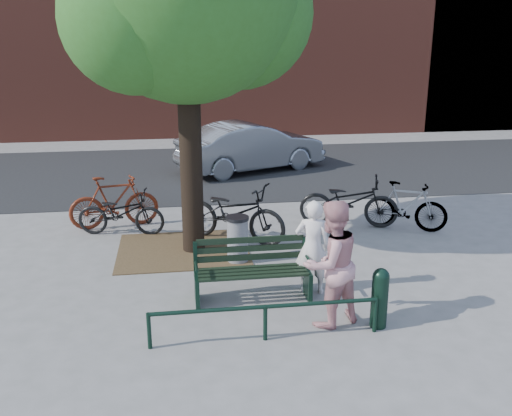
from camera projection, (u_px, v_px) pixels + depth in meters
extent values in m
plane|color=gray|center=(253.00, 299.00, 8.67)|extent=(90.00, 90.00, 0.00)
cube|color=brown|center=(183.00, 250.00, 10.61)|extent=(2.40, 2.00, 0.02)
cube|color=black|center=(213.00, 171.00, 16.71)|extent=(40.00, 7.00, 0.01)
cube|color=black|center=(197.00, 289.00, 8.49)|extent=(0.06, 0.52, 0.45)
cube|color=black|center=(195.00, 256.00, 8.57)|extent=(0.06, 0.06, 0.44)
cylinder|color=black|center=(196.00, 267.00, 8.27)|extent=(0.04, 0.36, 0.04)
cube|color=black|center=(307.00, 282.00, 8.72)|extent=(0.06, 0.52, 0.45)
cube|color=black|center=(304.00, 250.00, 8.81)|extent=(0.06, 0.06, 0.44)
cylinder|color=black|center=(309.00, 260.00, 8.51)|extent=(0.04, 0.36, 0.04)
cube|color=black|center=(253.00, 272.00, 8.54)|extent=(1.64, 0.46, 0.04)
cube|color=black|center=(250.00, 249.00, 8.67)|extent=(1.64, 0.03, 0.47)
cylinder|color=black|center=(149.00, 331.00, 7.26)|extent=(0.06, 0.06, 0.50)
cylinder|color=black|center=(265.00, 323.00, 7.46)|extent=(0.06, 0.06, 0.50)
cylinder|color=black|center=(375.00, 315.00, 7.67)|extent=(0.06, 0.06, 0.50)
cylinder|color=black|center=(265.00, 307.00, 7.39)|extent=(3.00, 0.06, 0.06)
cylinder|color=black|center=(191.00, 150.00, 10.08)|extent=(0.40, 0.40, 3.80)
sphere|color=#27571B|center=(238.00, 13.00, 9.81)|extent=(2.60, 2.60, 2.60)
sphere|color=#27571B|center=(136.00, 18.00, 8.94)|extent=(2.40, 2.40, 2.40)
imported|color=silver|center=(313.00, 247.00, 8.72)|extent=(0.62, 0.50, 1.49)
imported|color=#CB8C8E|center=(331.00, 264.00, 7.71)|extent=(1.06, 0.97, 1.78)
cylinder|color=black|center=(379.00, 302.00, 7.77)|extent=(0.23, 0.23, 0.74)
sphere|color=black|center=(381.00, 277.00, 7.66)|extent=(0.23, 0.23, 0.23)
cylinder|color=gray|center=(238.00, 241.00, 10.00)|extent=(0.37, 0.37, 0.78)
cylinder|color=black|center=(237.00, 218.00, 9.88)|extent=(0.41, 0.41, 0.06)
imported|color=black|center=(121.00, 213.00, 11.33)|extent=(1.82, 0.92, 0.91)
imported|color=#581C0C|center=(114.00, 202.00, 11.74)|extent=(1.88, 0.84, 1.09)
imported|color=black|center=(233.00, 213.00, 10.95)|extent=(2.25, 1.80, 1.14)
imported|color=gray|center=(406.00, 206.00, 11.60)|extent=(1.70, 1.18, 1.00)
imported|color=black|center=(349.00, 201.00, 11.81)|extent=(2.15, 1.26, 1.07)
imported|color=gray|center=(251.00, 147.00, 16.55)|extent=(4.55, 3.04, 1.42)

